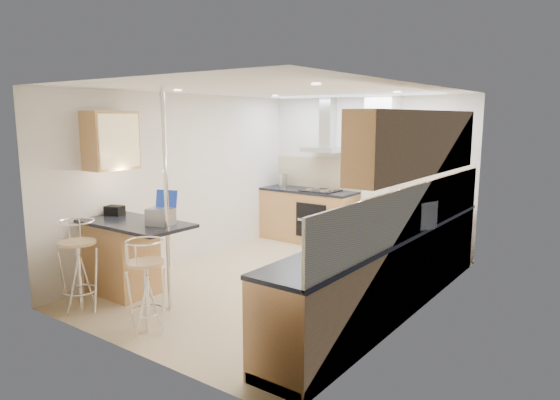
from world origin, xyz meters
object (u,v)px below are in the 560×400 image
Objects in this scene: bar_stool_end at (146,286)px; bread_bin at (345,240)px; microwave at (406,215)px; bar_stool_near at (79,265)px; laptop at (161,217)px.

bread_bin is (1.74, 0.94, 0.55)m from bar_stool_end.
bar_stool_end is (-1.84, -2.17, -0.60)m from microwave.
bread_bin is at bearing 28.43° from bar_stool_near.
microwave is 2.04× the size of laptop.
bar_stool_end is at bearing 12.55° from bar_stool_near.
laptop is at bearing 142.24° from microwave.
laptop reaches higher than bar_stool_end.
bar_stool_near is at bearing 146.23° from microwave.
bread_bin is at bearing -8.79° from laptop.
bread_bin reaches higher than bar_stool_near.
laptop is (-2.32, -1.54, -0.04)m from microwave.
bar_stool_end is at bearing -69.32° from laptop.
microwave is 0.55× the size of bar_stool_near.
bar_stool_near is (-2.91, -2.24, -0.56)m from microwave.
laptop is 2.24m from bread_bin.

